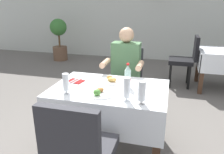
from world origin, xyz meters
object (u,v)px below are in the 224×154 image
Objects in this scene: plate_far_diner at (111,80)px; background_chair_left at (186,58)px; beer_glass_right at (142,93)px; napkin_cutlery_set at (76,81)px; seated_diner_far at (125,71)px; beer_glass_middle at (66,83)px; chair_far_diner_seat at (125,79)px; cola_bottle_primary at (128,77)px; plate_near_camera at (100,93)px; chair_near_camera_side at (80,150)px; potted_plant_corner at (59,38)px; main_dining_table at (109,103)px; beer_glass_left at (127,89)px.

background_chair_left is (0.89, 2.11, -0.20)m from plate_far_diner.
napkin_cutlery_set is at bearing 154.20° from beer_glass_right.
background_chair_left is at bearing 62.10° from seated_diner_far.
background_chair_left is (1.21, 2.53, -0.29)m from beer_glass_middle.
seated_diner_far reaches higher than plate_far_diner.
cola_bottle_primary reaches higher than chair_far_diner_seat.
chair_far_diner_seat is 3.93× the size of plate_near_camera.
cola_bottle_primary is at bearing -27.10° from plate_far_diner.
potted_plant_corner reaches higher than chair_near_camera_side.
plate_far_diner is (-0.03, -0.63, 0.20)m from chair_far_diner_seat.
background_chair_left is (0.86, 2.27, -0.01)m from main_dining_table.
plate_far_diner is at bearing -94.97° from seated_diner_far.
chair_near_camera_side is 0.86× the size of potted_plant_corner.
beer_glass_middle is at bearing 123.25° from chair_near_camera_side.
background_chair_left is at bearing 60.05° from napkin_cutlery_set.
plate_near_camera is (-0.04, -0.99, 0.20)m from chair_far_diner_seat.
beer_glass_middle is at bearing -111.32° from seated_diner_far.
beer_glass_left is at bearing -77.66° from chair_far_diner_seat.
chair_near_camera_side reaches higher than plate_far_diner.
main_dining_table is 0.46m from beer_glass_left.
main_dining_table is 0.55m from beer_glass_right.
beer_glass_left reaches higher than main_dining_table.
cola_bottle_primary is (0.17, -0.73, 0.29)m from chair_far_diner_seat.
plate_near_camera reaches higher than napkin_cutlery_set.
potted_plant_corner is at bearing 159.67° from background_chair_left.
beer_glass_right is 0.18× the size of potted_plant_corner.
seated_diner_far is (0.02, -0.11, 0.16)m from chair_far_diner_seat.
background_chair_left reaches higher than napkin_cutlery_set.
chair_far_diner_seat is (0.00, 0.79, -0.01)m from main_dining_table.
chair_near_camera_side is 4.85× the size of beer_glass_middle.
background_chair_left is (0.84, 1.59, -0.16)m from seated_diner_far.
background_chair_left is at bearing 72.77° from cola_bottle_primary.
seated_diner_far is 6.30× the size of beer_glass_middle.
chair_near_camera_side is 4.91m from potted_plant_corner.
napkin_cutlery_set is at bearing -59.50° from potted_plant_corner.
cola_bottle_primary is 0.26× the size of background_chair_left.
main_dining_table is 4.71× the size of plate_near_camera.
chair_near_camera_side reaches higher than main_dining_table.
chair_near_camera_side is at bearing -86.60° from plate_near_camera.
main_dining_table is at bearing 130.94° from beer_glass_left.
plate_far_diner is (0.01, 0.36, 0.00)m from plate_near_camera.
background_chair_left is (0.49, 2.57, -0.29)m from beer_glass_right.
cola_bottle_primary is 0.59m from napkin_cutlery_set.
seated_diner_far reaches higher than chair_near_camera_side.
beer_glass_right is 1.05× the size of napkin_cutlery_set.
seated_diner_far is 5.10× the size of plate_near_camera.
plate_far_diner is at bearing 121.05° from beer_glass_left.
napkin_cutlery_set is (-0.37, 0.28, -0.01)m from plate_near_camera.
napkin_cutlery_set is at bearing 115.09° from chair_near_camera_side.
beer_glass_right is 0.21× the size of background_chair_left.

